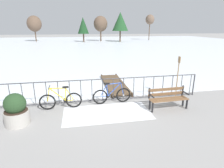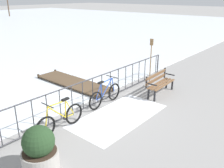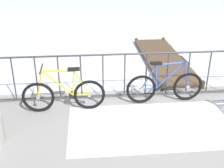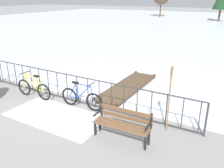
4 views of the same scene
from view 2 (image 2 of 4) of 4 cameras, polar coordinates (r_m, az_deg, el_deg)
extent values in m
plane|color=gray|center=(8.78, -4.46, -5.14)|extent=(160.00, 160.00, 0.00)
cube|color=white|center=(8.07, 1.69, -7.51)|extent=(3.40, 1.70, 0.01)
cylinder|color=#38383D|center=(8.39, -4.65, 1.34)|extent=(9.00, 0.04, 0.04)
cylinder|color=#38383D|center=(8.75, -4.47, -4.67)|extent=(9.00, 0.04, 0.04)
cylinder|color=#38383D|center=(12.00, 10.70, 4.32)|extent=(0.06, 0.06, 1.05)
cylinder|color=#38383D|center=(6.85, -24.95, -9.70)|extent=(0.03, 0.03, 0.97)
cylinder|color=#38383D|center=(7.02, -21.44, -8.40)|extent=(0.03, 0.03, 0.97)
cylinder|color=#38383D|center=(7.22, -18.13, -7.14)|extent=(0.03, 0.03, 0.97)
cylinder|color=#38383D|center=(7.44, -15.02, -5.94)|extent=(0.03, 0.03, 0.97)
cylinder|color=#38383D|center=(7.69, -12.12, -4.79)|extent=(0.03, 0.03, 0.97)
cylinder|color=#38383D|center=(7.96, -9.41, -3.70)|extent=(0.03, 0.03, 0.97)
cylinder|color=#38383D|center=(8.25, -6.90, -2.68)|extent=(0.03, 0.03, 0.97)
cylinder|color=#38383D|center=(8.56, -4.56, -1.73)|extent=(0.03, 0.03, 0.97)
cylinder|color=#38383D|center=(8.88, -2.39, -0.84)|extent=(0.03, 0.03, 0.97)
cylinder|color=#38383D|center=(9.21, -0.38, -0.01)|extent=(0.03, 0.03, 0.97)
cylinder|color=#38383D|center=(9.56, 1.49, 0.75)|extent=(0.03, 0.03, 0.97)
cylinder|color=#38383D|center=(9.92, 3.23, 1.47)|extent=(0.03, 0.03, 0.97)
cylinder|color=#38383D|center=(10.29, 4.84, 2.13)|extent=(0.03, 0.03, 0.97)
cylinder|color=#38383D|center=(10.66, 6.34, 2.74)|extent=(0.03, 0.03, 0.97)
cylinder|color=#38383D|center=(11.05, 7.75, 3.31)|extent=(0.03, 0.03, 0.97)
cylinder|color=#38383D|center=(11.44, 9.05, 3.83)|extent=(0.03, 0.03, 0.97)
cylinder|color=#38383D|center=(11.84, 10.27, 4.33)|extent=(0.03, 0.03, 0.97)
torus|color=black|center=(8.37, -3.89, -3.97)|extent=(0.66, 0.09, 0.66)
cylinder|color=gray|center=(8.37, -3.89, -3.97)|extent=(0.08, 0.06, 0.08)
torus|color=black|center=(9.11, 0.49, -1.83)|extent=(0.66, 0.09, 0.66)
cylinder|color=gray|center=(9.11, 0.49, -1.83)|extent=(0.08, 0.06, 0.08)
cylinder|color=#2D51B2|center=(8.48, -2.53, -1.53)|extent=(0.08, 0.04, 0.53)
cylinder|color=#2D51B2|center=(8.70, -1.19, -0.83)|extent=(0.61, 0.06, 0.59)
cylinder|color=#2D51B2|center=(8.59, -1.29, 0.78)|extent=(0.63, 0.06, 0.07)
cylinder|color=#2D51B2|center=(8.48, -3.14, -3.54)|extent=(0.34, 0.04, 0.05)
cylinder|color=#2D51B2|center=(8.36, -3.27, -1.93)|extent=(0.32, 0.04, 0.56)
cylinder|color=#2D51B2|center=(8.96, 0.25, -0.23)|extent=(0.16, 0.04, 0.59)
cube|color=black|center=(8.35, -2.65, 0.37)|extent=(0.24, 0.11, 0.05)
cylinder|color=black|center=(8.80, 0.01, 1.72)|extent=(0.05, 0.52, 0.03)
cylinder|color=black|center=(8.59, -2.41, -3.13)|extent=(0.18, 0.03, 0.18)
torus|color=black|center=(7.58, -8.95, -6.94)|extent=(0.66, 0.07, 0.66)
cylinder|color=gray|center=(7.58, -8.95, -6.94)|extent=(0.08, 0.06, 0.08)
torus|color=black|center=(7.02, -15.37, -9.85)|extent=(0.66, 0.07, 0.66)
cylinder|color=gray|center=(7.02, -15.37, -9.85)|extent=(0.08, 0.06, 0.08)
cylinder|color=yellow|center=(7.27, -10.91, -5.79)|extent=(0.08, 0.04, 0.53)
cylinder|color=yellow|center=(7.09, -12.86, -6.52)|extent=(0.61, 0.05, 0.59)
cylinder|color=yellow|center=(6.99, -12.89, -4.52)|extent=(0.63, 0.05, 0.07)
cylinder|color=yellow|center=(7.48, -9.91, -7.31)|extent=(0.34, 0.04, 0.05)
cylinder|color=yellow|center=(7.37, -9.91, -5.43)|extent=(0.32, 0.03, 0.56)
cylinder|color=yellow|center=(6.91, -15.17, -7.58)|extent=(0.16, 0.04, 0.59)
cube|color=black|center=(7.15, -10.94, -3.55)|extent=(0.24, 0.10, 0.05)
cylinder|color=black|center=(6.79, -15.01, -4.86)|extent=(0.04, 0.52, 0.03)
cylinder|color=black|center=(7.38, -10.90, -7.70)|extent=(0.18, 0.02, 0.18)
cube|color=brown|center=(9.84, 10.75, 0.20)|extent=(1.60, 0.16, 0.04)
cube|color=brown|center=(9.78, 11.55, 0.01)|extent=(1.60, 0.16, 0.04)
cube|color=brown|center=(9.72, 12.35, -0.19)|extent=(1.60, 0.16, 0.04)
cube|color=brown|center=(9.84, 10.31, 1.09)|extent=(1.60, 0.11, 0.12)
cube|color=brown|center=(9.77, 10.38, 2.19)|extent=(1.60, 0.11, 0.12)
cube|color=black|center=(10.45, 14.01, -0.14)|extent=(0.05, 0.06, 0.44)
cube|color=black|center=(10.55, 12.71, 0.17)|extent=(0.05, 0.06, 0.44)
cube|color=black|center=(10.46, 12.32, 2.60)|extent=(0.05, 0.05, 0.45)
cube|color=black|center=(10.37, 13.54, 2.20)|extent=(0.05, 0.40, 0.04)
cube|color=black|center=(9.17, 10.01, -2.76)|extent=(0.05, 0.06, 0.44)
cube|color=black|center=(9.28, 8.58, -2.38)|extent=(0.05, 0.06, 0.44)
cube|color=black|center=(9.18, 8.09, 0.36)|extent=(0.05, 0.05, 0.45)
cube|color=black|center=(9.07, 9.44, -0.12)|extent=(0.05, 0.40, 0.04)
cylinder|color=#ADA8A0|center=(5.94, -16.42, -17.01)|extent=(0.82, 0.82, 0.50)
cylinder|color=#38281E|center=(5.79, -16.68, -14.95)|extent=(0.76, 0.76, 0.02)
sphere|color=#264223|center=(5.65, -16.95, -12.80)|extent=(0.72, 0.72, 0.72)
cylinder|color=#937047|center=(10.96, 9.04, 4.64)|extent=(0.04, 0.04, 1.70)
cube|color=#937047|center=(10.73, 9.34, 9.73)|extent=(0.03, 0.16, 0.28)
cube|color=brown|center=(10.86, -9.18, 0.44)|extent=(1.10, 3.82, 0.06)
cylinder|color=#3C2E20|center=(9.25, -3.68, -3.07)|extent=(0.10, 0.10, 0.20)
cylinder|color=#3C2E20|center=(9.93, 0.26, -1.34)|extent=(0.10, 0.10, 0.20)
cylinder|color=#3C2E20|center=(12.06, -16.94, 1.72)|extent=(0.10, 0.10, 0.20)
cylinder|color=#3C2E20|center=(12.58, -13.21, 2.85)|extent=(0.10, 0.10, 0.20)
cylinder|color=brown|center=(49.14, -23.33, 16.96)|extent=(0.20, 0.20, 4.33)
camera|label=1|loc=(5.06, 64.45, 2.75)|focal=29.57mm
camera|label=3|loc=(4.37, 42.61, 5.75)|focal=46.38mm
camera|label=4|loc=(10.74, 45.65, 14.49)|focal=37.75mm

